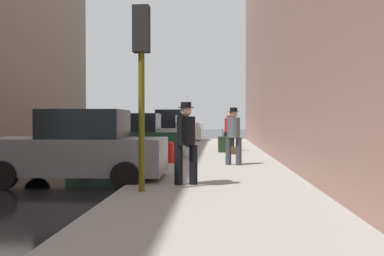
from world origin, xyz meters
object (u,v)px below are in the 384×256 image
at_px(pedestrian_with_beanie, 234,133).
at_px(rolling_suitcase, 222,144).
at_px(fire_hydrant, 171,152).
at_px(pedestrian_with_fedora, 186,139).
at_px(parked_gray_coupe, 79,149).
at_px(parked_silver_sedan, 156,133).
at_px(parked_white_van, 170,127).
at_px(traffic_light, 141,57).
at_px(parked_dark_green_sedan, 129,138).
at_px(duffel_bag, 232,151).
at_px(pedestrian_in_red_jacket, 229,130).

relative_size(pedestrian_with_beanie, rolling_suitcase, 1.71).
height_order(fire_hydrant, pedestrian_with_fedora, pedestrian_with_fedora).
height_order(pedestrian_with_fedora, pedestrian_with_beanie, same).
distance_m(parked_gray_coupe, parked_silver_sedan, 12.91).
bearing_deg(parked_white_van, pedestrian_with_fedora, -82.47).
bearing_deg(fire_hydrant, parked_white_van, 96.68).
xyz_separation_m(parked_white_van, fire_hydrant, (1.80, -15.41, -0.54)).
relative_size(parked_gray_coupe, rolling_suitcase, 4.06).
bearing_deg(fire_hydrant, traffic_light, -89.49).
xyz_separation_m(parked_dark_green_sedan, duffel_bag, (3.91, 1.62, -0.56)).
bearing_deg(pedestrian_with_fedora, traffic_light, -130.15).
bearing_deg(rolling_suitcase, traffic_light, -99.17).
height_order(parked_silver_sedan, traffic_light, traffic_light).
xyz_separation_m(parked_silver_sedan, pedestrian_with_fedora, (2.65, -13.79, 0.29)).
bearing_deg(parked_silver_sedan, traffic_light, -82.83).
bearing_deg(parked_silver_sedan, fire_hydrant, -78.86).
distance_m(parked_silver_sedan, duffel_bag, 6.72).
xyz_separation_m(fire_hydrant, pedestrian_with_beanie, (2.01, -0.53, 0.64)).
bearing_deg(parked_dark_green_sedan, parked_silver_sedan, 90.00).
distance_m(pedestrian_with_fedora, rolling_suitcase, 9.45).
distance_m(parked_dark_green_sedan, pedestrian_with_fedora, 7.24).
distance_m(traffic_light, pedestrian_with_fedora, 2.04).
height_order(fire_hydrant, traffic_light, traffic_light).
distance_m(parked_dark_green_sedan, pedestrian_in_red_jacket, 5.12).
bearing_deg(duffel_bag, traffic_light, -102.45).
bearing_deg(duffel_bag, pedestrian_with_beanie, -91.23).
height_order(parked_gray_coupe, pedestrian_with_fedora, pedestrian_with_fedora).
xyz_separation_m(pedestrian_in_red_jacket, duffel_bag, (0.08, -1.78, -0.81)).
xyz_separation_m(pedestrian_in_red_jacket, pedestrian_with_fedora, (-1.18, -10.13, 0.03)).
bearing_deg(parked_white_van, pedestrian_in_red_jacket, -68.89).
bearing_deg(parked_gray_coupe, fire_hydrant, 64.30).
distance_m(parked_white_van, fire_hydrant, 15.52).
distance_m(parked_gray_coupe, pedestrian_with_beanie, 5.00).
distance_m(parked_silver_sedan, parked_white_van, 6.25).
relative_size(parked_dark_green_sedan, pedestrian_in_red_jacket, 2.47).
relative_size(pedestrian_in_red_jacket, pedestrian_with_beanie, 0.96).
bearing_deg(pedestrian_in_red_jacket, fire_hydrant, -110.18).
bearing_deg(parked_dark_green_sedan, parked_gray_coupe, -90.00).
relative_size(parked_gray_coupe, fire_hydrant, 5.99).
bearing_deg(pedestrian_in_red_jacket, parked_silver_sedan, 136.26).
distance_m(pedestrian_with_beanie, rolling_suitcase, 5.34).
relative_size(fire_hydrant, rolling_suitcase, 0.68).
height_order(traffic_light, duffel_bag, traffic_light).
bearing_deg(parked_gray_coupe, parked_white_van, 90.00).
height_order(rolling_suitcase, duffel_bag, rolling_suitcase).
relative_size(parked_white_van, pedestrian_in_red_jacket, 2.73).
xyz_separation_m(parked_white_van, duffel_bag, (3.91, -11.68, -0.74)).
relative_size(parked_white_van, duffel_bag, 10.60).
distance_m(parked_gray_coupe, parked_white_van, 19.16).
distance_m(traffic_light, pedestrian_with_beanie, 5.64).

